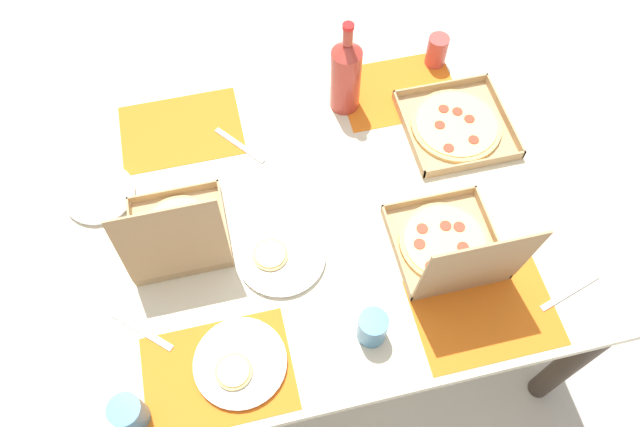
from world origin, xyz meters
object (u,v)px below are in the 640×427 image
(plate_far_left, at_px, (280,256))
(cup_spare, at_px, (437,51))
(pizza_box_corner_right, at_px, (451,247))
(soda_bottle, at_px, (346,75))
(plate_middle, at_px, (240,364))
(cup_dark, at_px, (129,414))
(pizza_box_center, at_px, (456,125))
(plate_near_right, at_px, (100,195))
(cup_clear_left, at_px, (372,328))
(pizza_box_edge_far, at_px, (178,234))

(plate_far_left, height_order, cup_spare, cup_spare)
(pizza_box_corner_right, bearing_deg, soda_bottle, -76.05)
(plate_far_left, relative_size, soda_bottle, 0.73)
(plate_middle, height_order, cup_dark, cup_dark)
(pizza_box_center, distance_m, soda_bottle, 0.37)
(plate_far_left, relative_size, plate_near_right, 1.19)
(pizza_box_center, relative_size, plate_near_right, 1.56)
(plate_middle, relative_size, soda_bottle, 0.70)
(soda_bottle, distance_m, cup_dark, 1.07)
(cup_dark, bearing_deg, plate_middle, -165.67)
(plate_middle, bearing_deg, plate_near_right, -61.75)
(plate_middle, distance_m, plate_far_left, 0.30)
(soda_bottle, distance_m, cup_clear_left, 0.74)
(pizza_box_corner_right, height_order, pizza_box_center, pizza_box_corner_right)
(pizza_box_center, xyz_separation_m, plate_far_left, (0.60, 0.31, -0.00))
(pizza_box_center, bearing_deg, pizza_box_edge_far, 13.08)
(plate_near_right, bearing_deg, pizza_box_edge_far, 136.00)
(cup_spare, bearing_deg, soda_bottle, 17.24)
(plate_middle, bearing_deg, pizza_box_edge_far, -74.91)
(plate_middle, height_order, plate_far_left, same)
(pizza_box_edge_far, bearing_deg, cup_clear_left, 139.66)
(pizza_box_edge_far, height_order, plate_middle, pizza_box_edge_far)
(cup_clear_left, bearing_deg, cup_spare, -118.12)
(cup_spare, relative_size, cup_dark, 1.09)
(plate_far_left, bearing_deg, plate_near_right, -33.71)
(plate_far_left, bearing_deg, cup_spare, -137.42)
(plate_far_left, bearing_deg, cup_dark, 38.38)
(pizza_box_corner_right, relative_size, soda_bottle, 0.96)
(plate_near_right, height_order, cup_dark, cup_dark)
(pizza_box_edge_far, xyz_separation_m, soda_bottle, (-0.55, -0.36, 0.09))
(cup_clear_left, bearing_deg, pizza_box_corner_right, -147.57)
(cup_clear_left, bearing_deg, plate_middle, 0.39)
(pizza_box_corner_right, xyz_separation_m, plate_far_left, (0.44, -0.09, -0.04))
(plate_middle, height_order, plate_near_right, plate_middle)
(plate_middle, bearing_deg, soda_bottle, -121.54)
(cup_spare, bearing_deg, cup_clear_left, 61.88)
(pizza_box_center, relative_size, plate_middle, 1.36)
(pizza_box_corner_right, bearing_deg, pizza_box_edge_far, -16.31)
(plate_near_right, distance_m, cup_clear_left, 0.85)
(pizza_box_corner_right, relative_size, cup_dark, 3.25)
(pizza_box_center, xyz_separation_m, cup_clear_left, (0.42, 0.56, 0.04))
(cup_clear_left, bearing_deg, plate_far_left, -55.37)
(plate_middle, distance_m, cup_spare, 1.14)
(cup_spare, xyz_separation_m, cup_dark, (1.04, 0.90, -0.00))
(pizza_box_center, bearing_deg, soda_bottle, -28.56)
(cup_dark, bearing_deg, plate_near_right, -86.10)
(pizza_box_center, height_order, pizza_box_edge_far, pizza_box_edge_far)
(pizza_box_corner_right, relative_size, plate_far_left, 1.32)
(pizza_box_edge_far, xyz_separation_m, cup_clear_left, (-0.43, 0.37, 0.00))
(plate_middle, xyz_separation_m, plate_near_right, (0.30, -0.57, -0.00))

